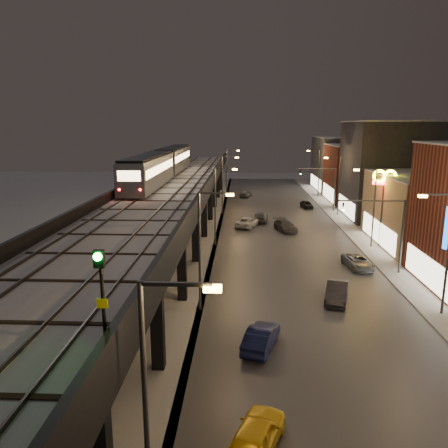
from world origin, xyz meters
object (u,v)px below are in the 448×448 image
object	(u,v)px
car_near_white	(261,338)
car_onc_dark	(358,262)
car_onc_silver	(337,292)
car_mid_dark	(261,217)
car_far_white	(246,194)
car_taxi	(256,437)
rail_signal	(101,277)
car_onc_white	(285,226)
car_mid_silver	(247,222)
car_onc_red	(307,205)
subway_train	(163,164)

from	to	relation	value
car_near_white	car_onc_dark	size ratio (longest dim) A/B	0.98
car_near_white	car_onc_silver	world-z (taller)	car_onc_silver
car_mid_dark	car_far_white	size ratio (longest dim) A/B	1.16
car_taxi	car_mid_dark	xyz separation A→B (m)	(2.00, 45.21, -0.09)
rail_signal	car_far_white	distance (m)	70.88
rail_signal	car_far_white	xyz separation A→B (m)	(5.09, 70.23, -8.18)
rail_signal	car_onc_white	size ratio (longest dim) A/B	0.67
car_taxi	car_onc_white	bearing A→B (deg)	-77.92
car_near_white	car_mid_dark	size ratio (longest dim) A/B	0.95
car_far_white	car_onc_dark	size ratio (longest dim) A/B	0.89
car_mid_silver	car_onc_dark	world-z (taller)	car_mid_silver
car_far_white	car_onc_dark	distance (m)	43.70
car_onc_dark	car_onc_white	distance (m)	15.91
car_far_white	car_onc_red	bearing A→B (deg)	148.51
rail_signal	car_far_white	bearing A→B (deg)	85.85
rail_signal	car_mid_dark	world-z (taller)	rail_signal
rail_signal	car_onc_silver	world-z (taller)	rail_signal
subway_train	car_mid_silver	bearing A→B (deg)	-8.60
car_onc_dark	car_onc_red	world-z (taller)	car_onc_red
car_near_white	car_onc_red	xyz separation A→B (m)	(9.45, 47.13, -0.09)
car_taxi	subway_train	bearing A→B (deg)	-55.99
car_mid_dark	car_onc_dark	bearing A→B (deg)	118.23
car_onc_dark	car_mid_silver	bearing A→B (deg)	113.85
subway_train	car_onc_red	world-z (taller)	subway_train
car_taxi	car_far_white	xyz separation A→B (m)	(-0.03, 67.19, -0.08)
car_onc_red	car_onc_silver	bearing A→B (deg)	-103.57
car_taxi	car_far_white	world-z (taller)	car_taxi
car_taxi	car_onc_red	distance (m)	56.86
rail_signal	car_mid_silver	world-z (taller)	rail_signal
rail_signal	car_onc_silver	bearing A→B (deg)	58.65
car_far_white	car_onc_red	distance (m)	15.07
car_mid_dark	car_far_white	xyz separation A→B (m)	(-2.04, 21.98, 0.01)
car_onc_white	car_onc_red	bearing A→B (deg)	56.16
car_mid_dark	car_onc_white	xyz separation A→B (m)	(2.96, -5.52, 0.02)
car_mid_silver	car_onc_white	world-z (taller)	car_onc_white
subway_train	car_far_white	distance (m)	27.35
car_onc_white	car_far_white	bearing A→B (deg)	83.76
subway_train	car_mid_silver	world-z (taller)	subway_train
car_onc_dark	rail_signal	bearing A→B (deg)	-127.12
car_far_white	car_onc_silver	bearing A→B (deg)	114.32
car_near_white	rail_signal	bearing A→B (deg)	81.06
subway_train	car_far_white	world-z (taller)	subway_train
car_taxi	car_mid_silver	bearing A→B (deg)	-70.88
car_far_white	car_mid_dark	bearing A→B (deg)	111.89
subway_train	car_onc_silver	world-z (taller)	subway_train
car_onc_white	car_onc_red	size ratio (longest dim) A/B	1.28
rail_signal	car_onc_white	bearing A→B (deg)	76.72
car_taxi	car_far_white	distance (m)	67.19
subway_train	car_onc_dark	distance (m)	30.03
car_mid_dark	car_near_white	bearing A→B (deg)	93.29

